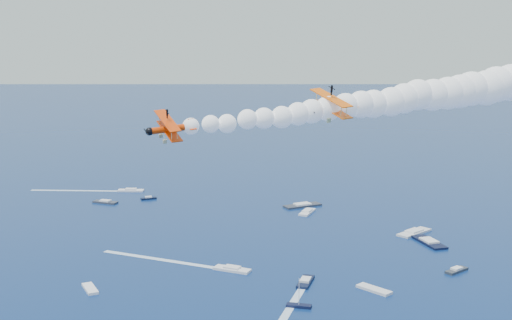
% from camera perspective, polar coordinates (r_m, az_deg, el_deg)
% --- Properties ---
extents(biplane_lead, '(12.22, 12.55, 7.68)m').
position_cam_1_polar(biplane_lead, '(98.39, 6.56, 4.49)').
color(biplane_lead, '#FC5D05').
extents(biplane_trail, '(10.33, 10.73, 6.81)m').
position_cam_1_polar(biplane_trail, '(89.37, -7.21, 2.64)').
color(biplane_trail, '#DF3804').
extents(smoke_trail_lead, '(68.85, 68.85, 11.46)m').
position_cam_1_polar(smoke_trail_lead, '(119.57, 19.92, 6.15)').
color(smoke_trail_lead, white).
extents(smoke_trail_trail, '(68.83, 68.18, 11.46)m').
position_cam_1_polar(smoke_trail_trail, '(103.12, 10.66, 4.94)').
color(smoke_trail_trail, white).
extents(spectator_boats, '(219.55, 161.78, 0.70)m').
position_cam_1_polar(spectator_boats, '(197.34, 5.57, -8.64)').
color(spectator_boats, black).
rests_on(spectator_boats, ground).
extents(boat_wakes, '(141.12, 128.05, 0.04)m').
position_cam_1_polar(boat_wakes, '(218.73, -8.87, -6.92)').
color(boat_wakes, white).
rests_on(boat_wakes, ground).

